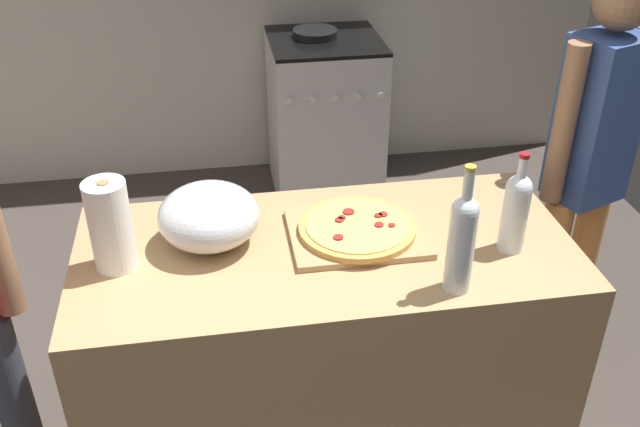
# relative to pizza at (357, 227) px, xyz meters

# --- Properties ---
(ground_plane) EXTENTS (4.39, 3.64, 0.02)m
(ground_plane) POSITION_rel_pizza_xyz_m (-0.25, 0.78, -0.97)
(ground_plane) COLOR #3F3833
(counter) EXTENTS (1.46, 0.68, 0.93)m
(counter) POSITION_rel_pizza_xyz_m (-0.10, -0.03, -0.50)
(counter) COLOR tan
(counter) RESTS_ON ground_plane
(cutting_board) EXTENTS (0.40, 0.32, 0.02)m
(cutting_board) POSITION_rel_pizza_xyz_m (-0.00, -0.00, -0.02)
(cutting_board) COLOR tan
(cutting_board) RESTS_ON counter
(pizza) EXTENTS (0.35, 0.35, 0.03)m
(pizza) POSITION_rel_pizza_xyz_m (0.00, 0.00, 0.00)
(pizza) COLOR tan
(pizza) RESTS_ON cutting_board
(mixing_bowl) EXTENTS (0.30, 0.30, 0.18)m
(mixing_bowl) POSITION_rel_pizza_xyz_m (-0.43, 0.04, 0.06)
(mixing_bowl) COLOR #B2B2B7
(mixing_bowl) RESTS_ON counter
(paper_towel_roll) EXTENTS (0.12, 0.12, 0.27)m
(paper_towel_roll) POSITION_rel_pizza_xyz_m (-0.70, -0.04, 0.10)
(paper_towel_roll) COLOR white
(paper_towel_roll) RESTS_ON counter
(wine_bottle_clear) EXTENTS (0.07, 0.07, 0.37)m
(wine_bottle_clear) POSITION_rel_pizza_xyz_m (0.21, -0.29, 0.13)
(wine_bottle_clear) COLOR silver
(wine_bottle_clear) RESTS_ON counter
(wine_bottle_amber) EXTENTS (0.07, 0.07, 0.31)m
(wine_bottle_amber) POSITION_rel_pizza_xyz_m (0.43, -0.13, 0.10)
(wine_bottle_amber) COLOR silver
(wine_bottle_amber) RESTS_ON counter
(stove) EXTENTS (0.60, 0.62, 0.95)m
(stove) POSITION_rel_pizza_xyz_m (0.24, 1.95, -0.50)
(stove) COLOR #B7B7BC
(stove) RESTS_ON ground_plane
(person_in_red) EXTENTS (0.38, 0.27, 1.60)m
(person_in_red) POSITION_rel_pizza_xyz_m (0.92, 0.34, -0.04)
(person_in_red) COLOR #D88C4C
(person_in_red) RESTS_ON ground_plane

